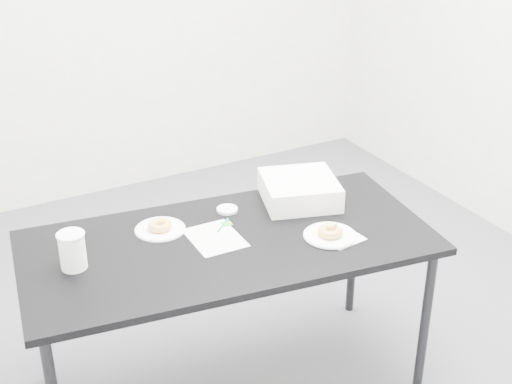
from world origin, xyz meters
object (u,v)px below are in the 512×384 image
donut_far (160,225)px  bakery_box (299,190)px  pen (223,225)px  plate_near (330,236)px  donut_near (330,231)px  table (229,252)px  coffee_cup (72,251)px  scorecard (215,238)px  plate_far (160,229)px

donut_far → bakery_box: 0.64m
donut_far → pen: bearing=-21.6°
plate_near → donut_far: 0.69m
donut_near → donut_far: bearing=146.9°
table → coffee_cup: coffee_cup is taller
donut_far → scorecard: bearing=-44.5°
scorecard → coffee_cup: size_ratio=1.69×
pen → donut_far: 0.26m
scorecard → coffee_cup: 0.56m
pen → plate_far: bearing=116.3°
donut_near → plate_far: bearing=146.9°
donut_far → table: bearing=-44.0°
scorecard → donut_far: donut_far is taller
donut_far → bakery_box: (0.64, -0.05, 0.03)m
scorecard → donut_far: size_ratio=2.55×
pen → scorecard: bearing=-176.7°
scorecard → donut_near: donut_near is taller
bakery_box → plate_near: bearing=-82.7°
donut_far → plate_far: bearing=0.0°
pen → bakery_box: 0.40m
scorecard → plate_near: bearing=-26.4°
donut_far → coffee_cup: coffee_cup is taller
plate_near → scorecard: bearing=152.7°
donut_near → table: bearing=154.7°
plate_near → donut_near: size_ratio=2.13×
donut_near → plate_far: size_ratio=0.49×
table → scorecard: bearing=145.9°
plate_near → donut_far: bearing=146.9°
table → donut_far: (-0.21, 0.20, 0.08)m
pen → coffee_cup: coffee_cup is taller
bakery_box → table: bearing=-142.4°
donut_far → coffee_cup: size_ratio=0.66×
pen → plate_near: 0.44m
table → scorecard: 0.08m
pen → bakery_box: bearing=-35.1°
table → plate_near: (0.37, -0.17, 0.06)m
table → bakery_box: size_ratio=5.45×
pen → plate_far: (-0.24, 0.09, -0.00)m
donut_far → plate_near: bearing=-33.1°
plate_near → donut_near: donut_near is taller
scorecard → bakery_box: 0.49m
table → donut_far: size_ratio=17.70×
pen → donut_far: (-0.24, 0.09, 0.02)m
plate_near → coffee_cup: coffee_cup is taller
plate_far → donut_far: size_ratio=2.13×
donut_near → bakery_box: (0.06, 0.33, 0.03)m
plate_near → donut_far: donut_far is taller
plate_near → donut_near: bearing=0.0°
table → bakery_box: bakery_box is taller
plate_near → plate_far: 0.69m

